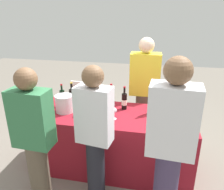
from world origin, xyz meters
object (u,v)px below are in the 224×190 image
object	(u,v)px
guest_0	(34,138)
wine_glass_0	(80,108)
wine_bottle_1	(72,96)
wine_glass_1	(114,111)
menu_board	(84,104)
server_pouring	(144,90)
guest_1	(95,134)
wine_bottle_5	(124,101)
wine_bottle_3	(98,100)
ice_bucket	(64,104)
wine_bottle_2	(84,98)
wine_bottle_4	(111,100)
wine_glass_2	(163,113)
guest_2	(170,145)
wine_bottle_7	(172,104)
wine_bottle_6	(152,104)
wine_bottle_0	(62,98)

from	to	relation	value
guest_0	wine_glass_0	bearing A→B (deg)	72.07
wine_bottle_1	wine_glass_1	size ratio (longest dim) A/B	2.10
wine_bottle_1	menu_board	xyz separation A→B (m)	(-0.12, 0.84, -0.48)
server_pouring	guest_1	world-z (taller)	server_pouring
wine_bottle_1	wine_bottle_5	distance (m)	0.72
wine_bottle_3	wine_glass_1	distance (m)	0.37
ice_bucket	wine_bottle_2	bearing A→B (deg)	48.92
wine_bottle_2	wine_bottle_4	xyz separation A→B (m)	(0.38, -0.03, 0.01)
server_pouring	wine_glass_0	bearing A→B (deg)	47.27
wine_glass_1	wine_glass_2	world-z (taller)	same
wine_bottle_1	ice_bucket	size ratio (longest dim) A/B	1.35
wine_bottle_2	wine_bottle_3	bearing A→B (deg)	-11.16
wine_bottle_2	guest_2	xyz separation A→B (m)	(1.07, -0.93, 0.02)
wine_glass_1	menu_board	world-z (taller)	wine_glass_1
wine_bottle_7	guest_0	distance (m)	1.65
wine_glass_0	guest_1	xyz separation A→B (m)	(0.31, -0.48, -0.03)
wine_bottle_4	guest_0	distance (m)	1.08
wine_bottle_1	wine_bottle_7	xyz separation A→B (m)	(1.32, -0.02, 0.01)
wine_bottle_7	guest_0	bearing A→B (deg)	-144.19
wine_bottle_5	wine_bottle_7	distance (m)	0.59
wine_glass_0	wine_bottle_4	bearing A→B (deg)	38.39
wine_glass_1	guest_2	distance (m)	0.88
wine_glass_0	wine_bottle_6	bearing A→B (deg)	14.89
wine_glass_2	ice_bucket	distance (m)	1.21
wine_bottle_1	wine_bottle_4	xyz separation A→B (m)	(0.56, -0.07, 0.02)
wine_bottle_3	wine_glass_1	size ratio (longest dim) A/B	2.15
wine_bottle_0	wine_bottle_7	xyz separation A→B (m)	(1.42, 0.08, 0.01)
wine_bottle_4	menu_board	distance (m)	1.24
wine_bottle_5	ice_bucket	size ratio (longest dim) A/B	1.35
wine_bottle_7	guest_1	world-z (taller)	guest_1
wine_glass_2	guest_0	size ratio (longest dim) A/B	0.10
ice_bucket	menu_board	size ratio (longest dim) A/B	0.28
wine_bottle_1	wine_bottle_4	distance (m)	0.56
wine_glass_1	menu_board	distance (m)	1.48
wine_bottle_6	guest_1	bearing A→B (deg)	-127.04
wine_bottle_2	wine_bottle_6	distance (m)	0.90
wine_bottle_7	menu_board	distance (m)	1.74
wine_bottle_7	wine_bottle_3	bearing A→B (deg)	-176.46
guest_2	guest_1	bearing A→B (deg)	171.57
wine_glass_2	wine_bottle_7	bearing A→B (deg)	65.93
wine_bottle_6	wine_glass_2	bearing A→B (deg)	-52.37
wine_bottle_5	wine_bottle_6	size ratio (longest dim) A/B	0.90
wine_bottle_5	wine_glass_0	size ratio (longest dim) A/B	2.24
menu_board	guest_1	bearing A→B (deg)	-64.36
wine_glass_2	menu_board	distance (m)	1.79
wine_bottle_2	ice_bucket	distance (m)	0.29
ice_bucket	server_pouring	world-z (taller)	server_pouring
guest_1	wine_glass_2	bearing A→B (deg)	47.65
ice_bucket	guest_1	distance (m)	0.78
wine_bottle_6	guest_2	bearing A→B (deg)	-78.20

